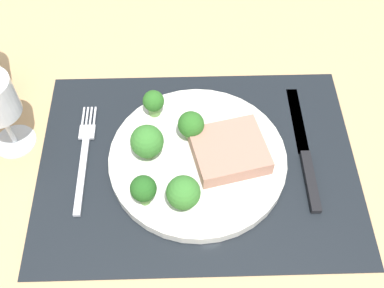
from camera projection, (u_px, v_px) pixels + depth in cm
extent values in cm
cube|color=tan|center=(197.00, 169.00, 71.47)|extent=(140.00, 110.00, 3.00)
cube|color=black|center=(198.00, 163.00, 70.12)|extent=(46.96, 34.77, 0.30)
cylinder|color=silver|center=(198.00, 159.00, 69.34)|extent=(26.02, 26.02, 1.60)
cube|color=tan|center=(229.00, 149.00, 67.91)|extent=(11.99, 11.23, 2.53)
cylinder|color=#6B994C|center=(148.00, 152.00, 68.38)|extent=(1.83, 1.83, 1.23)
sphere|color=#387A2D|center=(147.00, 141.00, 66.21)|extent=(4.77, 4.77, 4.77)
cylinder|color=#6B994C|center=(154.00, 110.00, 72.75)|extent=(1.87, 1.87, 1.45)
sphere|color=#2D6B23|center=(153.00, 101.00, 71.01)|extent=(3.27, 3.27, 3.27)
cylinder|color=#6B994C|center=(191.00, 134.00, 70.23)|extent=(1.77, 1.77, 1.26)
sphere|color=#2D6B23|center=(191.00, 124.00, 68.36)|extent=(3.90, 3.90, 3.90)
cylinder|color=#5B8942|center=(145.00, 197.00, 63.74)|extent=(1.52, 1.52, 1.83)
sphere|color=#235B1E|center=(143.00, 189.00, 61.75)|extent=(3.57, 3.57, 3.57)
cylinder|color=#5B8942|center=(184.00, 202.00, 63.53)|extent=(1.78, 1.78, 1.45)
sphere|color=#387A2D|center=(183.00, 193.00, 61.35)|extent=(4.57, 4.57, 4.57)
cube|color=silver|center=(82.00, 175.00, 68.39)|extent=(1.00, 13.00, 0.50)
cube|color=silver|center=(87.00, 132.00, 72.86)|extent=(2.40, 2.60, 0.40)
cube|color=silver|center=(83.00, 117.00, 74.63)|extent=(0.30, 3.60, 0.35)
cube|color=silver|center=(87.00, 116.00, 74.63)|extent=(0.30, 3.60, 0.35)
cube|color=silver|center=(91.00, 116.00, 74.64)|extent=(0.30, 3.60, 0.35)
cube|color=silver|center=(95.00, 116.00, 74.65)|extent=(0.30, 3.60, 0.35)
cube|color=black|center=(311.00, 181.00, 67.68)|extent=(1.40, 10.00, 0.80)
cube|color=silver|center=(298.00, 119.00, 74.48)|extent=(1.80, 13.00, 0.30)
cylinder|color=silver|center=(15.00, 141.00, 72.32)|extent=(6.36, 6.36, 0.40)
cylinder|color=silver|center=(7.00, 126.00, 69.28)|extent=(0.80, 0.80, 7.02)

